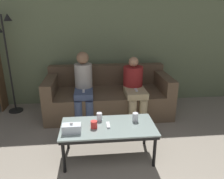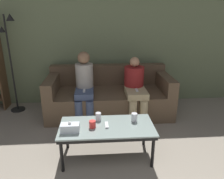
% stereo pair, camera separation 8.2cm
% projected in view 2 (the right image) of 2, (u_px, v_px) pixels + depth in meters
% --- Properties ---
extents(wall_back, '(12.00, 0.06, 2.60)m').
position_uv_depth(wall_back, '(107.00, 39.00, 4.29)').
color(wall_back, '#707F5B').
rests_on(wall_back, ground_plane).
extents(couch, '(2.21, 1.00, 0.83)m').
position_uv_depth(couch, '(109.00, 96.00, 4.08)').
color(couch, brown).
rests_on(couch, ground_plane).
extents(coffee_table, '(1.18, 0.59, 0.45)m').
position_uv_depth(coffee_table, '(107.00, 129.00, 2.73)').
color(coffee_table, '#8C9E99').
rests_on(coffee_table, ground_plane).
extents(cup_near_left, '(0.07, 0.07, 0.10)m').
position_uv_depth(cup_near_left, '(98.00, 116.00, 2.85)').
color(cup_near_left, silver).
rests_on(cup_near_left, coffee_table).
extents(cup_near_right, '(0.07, 0.07, 0.11)m').
position_uv_depth(cup_near_right, '(134.00, 117.00, 2.82)').
color(cup_near_right, silver).
rests_on(cup_near_right, coffee_table).
extents(cup_far_center, '(0.08, 0.08, 0.09)m').
position_uv_depth(cup_far_center, '(92.00, 124.00, 2.66)').
color(cup_far_center, red).
rests_on(cup_far_center, coffee_table).
extents(tissue_box, '(0.22, 0.12, 0.13)m').
position_uv_depth(tissue_box, '(70.00, 128.00, 2.57)').
color(tissue_box, silver).
rests_on(tissue_box, coffee_table).
extents(game_remote, '(0.04, 0.15, 0.02)m').
position_uv_depth(game_remote, '(107.00, 125.00, 2.72)').
color(game_remote, white).
rests_on(game_remote, coffee_table).
extents(standing_lamp, '(0.31, 0.26, 1.78)m').
position_uv_depth(standing_lamp, '(11.00, 54.00, 3.89)').
color(standing_lamp, black).
rests_on(standing_lamp, ground_plane).
extents(seated_person_left_end, '(0.31, 0.65, 1.17)m').
position_uv_depth(seated_person_left_end, '(84.00, 84.00, 3.74)').
color(seated_person_left_end, '#47567A').
rests_on(seated_person_left_end, ground_plane).
extents(seated_person_mid_left, '(0.35, 0.73, 1.06)m').
position_uv_depth(seated_person_mid_left, '(135.00, 86.00, 3.80)').
color(seated_person_mid_left, tan).
rests_on(seated_person_mid_left, ground_plane).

